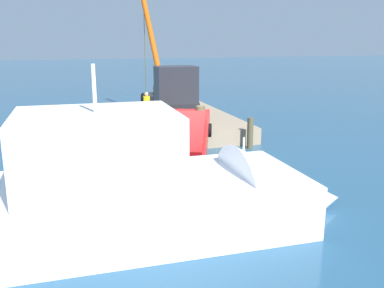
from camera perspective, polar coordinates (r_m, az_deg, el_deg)
ground at (r=18.71m, az=-0.51°, el=-1.98°), size 200.00×200.00×0.00m
dock at (r=24.77m, az=-4.79°, el=2.94°), size 10.26×8.49×0.83m
crane_truck at (r=24.57m, az=-2.98°, el=7.33°), size 8.79×2.71×7.10m
dock_worker at (r=21.93m, az=-6.18°, el=4.86°), size 0.34×0.34×1.71m
salvaged_car at (r=18.00m, az=-0.84°, el=-0.20°), size 4.82×3.41×3.04m
moored_yacht at (r=11.91m, az=-2.36°, el=-8.53°), size 4.02×12.00×6.22m
piling_near at (r=18.75m, az=-11.45°, el=-0.09°), size 0.43×0.43×1.36m
piling_mid at (r=19.20m, az=-3.53°, el=0.94°), size 0.31×0.31×1.64m
piling_far at (r=19.71m, az=1.14°, el=2.09°), size 0.43×0.43×2.16m
piling_end at (r=20.49m, az=7.91°, el=1.47°), size 0.30×0.30×1.51m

